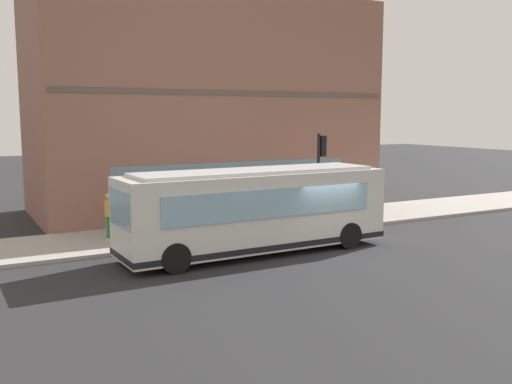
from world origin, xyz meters
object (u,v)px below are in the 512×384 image
at_px(city_bus_nearside, 255,211).
at_px(pedestrian_walking_along_curb, 377,189).
at_px(traffic_light_near_corner, 321,162).
at_px(pedestrian_by_light_pole, 109,212).
at_px(fire_hydrant, 375,211).
at_px(newspaper_vending_box, 166,220).

relative_size(city_bus_nearside, pedestrian_walking_along_curb, 5.53).
relative_size(city_bus_nearside, traffic_light_near_corner, 2.48).
relative_size(city_bus_nearside, pedestrian_by_light_pole, 5.61).
distance_m(city_bus_nearside, fire_hydrant, 8.38).
distance_m(traffic_light_near_corner, fire_hydrant, 4.06).
xyz_separation_m(traffic_light_near_corner, fire_hydrant, (0.14, -3.21, -2.47)).
distance_m(pedestrian_walking_along_curb, newspaper_vending_box, 11.47).
bearing_deg(fire_hydrant, traffic_light_near_corner, 92.50).
height_order(traffic_light_near_corner, pedestrian_by_light_pole, traffic_light_near_corner).
relative_size(traffic_light_near_corner, newspaper_vending_box, 4.52).
relative_size(city_bus_nearside, newspaper_vending_box, 11.22).
bearing_deg(city_bus_nearside, pedestrian_by_light_pole, 43.44).
relative_size(traffic_light_near_corner, fire_hydrant, 5.50).
bearing_deg(pedestrian_walking_along_curb, pedestrian_by_light_pole, 91.30).
bearing_deg(traffic_light_near_corner, newspaper_vending_box, 71.04).
bearing_deg(traffic_light_near_corner, city_bus_nearside, 119.04).
bearing_deg(pedestrian_walking_along_curb, traffic_light_near_corner, 113.23).
distance_m(city_bus_nearside, traffic_light_near_corner, 5.50).
distance_m(city_bus_nearside, newspaper_vending_box, 5.15).
height_order(city_bus_nearside, fire_hydrant, city_bus_nearside).
height_order(pedestrian_by_light_pole, newspaper_vending_box, pedestrian_by_light_pole).
bearing_deg(pedestrian_walking_along_curb, fire_hydrant, 137.46).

